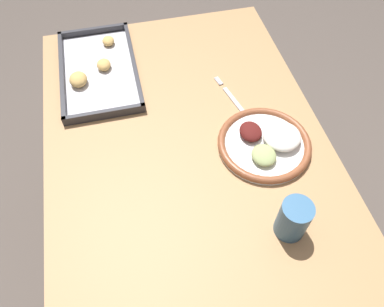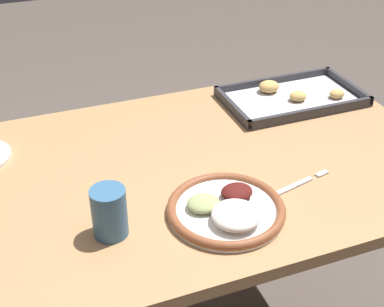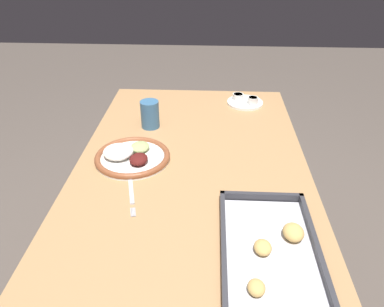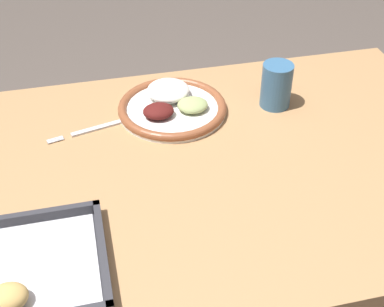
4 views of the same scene
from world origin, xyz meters
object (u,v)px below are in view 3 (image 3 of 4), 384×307
fork (131,189)px  drinking_cup (150,114)px  dinner_plate (131,156)px  baking_tray (271,249)px  saucer_plate (245,101)px

fork → drinking_cup: drinking_cup is taller
dinner_plate → baking_tray: dinner_plate is taller
fork → saucer_plate: saucer_plate is taller
dinner_plate → drinking_cup: 0.24m
dinner_plate → drinking_cup: (-0.24, 0.03, 0.04)m
dinner_plate → baking_tray: (0.39, 0.41, -0.00)m
fork → drinking_cup: (-0.40, -0.00, 0.05)m
dinner_plate → saucer_plate: bearing=139.4°
drinking_cup → fork: bearing=0.1°
fork → drinking_cup: 0.40m
dinner_plate → drinking_cup: bearing=173.0°
baking_tray → drinking_cup: bearing=-148.8°
dinner_plate → drinking_cup: size_ratio=2.37×
fork → drinking_cup: size_ratio=2.11×
fork → saucer_plate: 0.74m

